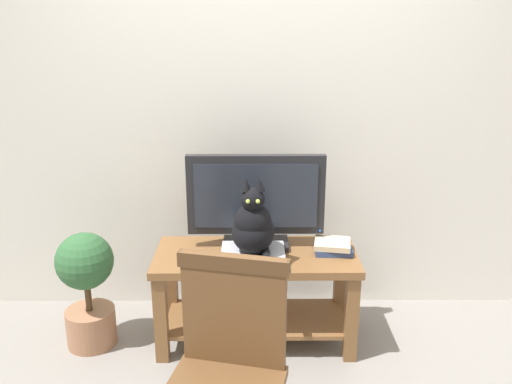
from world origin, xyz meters
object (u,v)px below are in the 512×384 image
object	(u,v)px
tv	(256,200)
book_stack	(333,247)
cat	(253,226)
wooden_chair	(227,364)
media_box	(253,256)
tv_stand	(256,281)
potted_plant	(87,285)

from	to	relation	value
tv	book_stack	bearing A→B (deg)	-11.58
cat	wooden_chair	distance (m)	0.93
tv	wooden_chair	bearing A→B (deg)	-96.05
cat	wooden_chair	world-z (taller)	cat
cat	wooden_chair	xyz separation A→B (m)	(-0.10, -0.89, -0.22)
media_box	cat	world-z (taller)	cat
tv_stand	book_stack	size ratio (longest dim) A/B	5.07
media_box	cat	bearing A→B (deg)	-85.59
tv_stand	book_stack	world-z (taller)	book_stack
wooden_chair	tv	bearing A→B (deg)	83.95
book_stack	wooden_chair	bearing A→B (deg)	-118.17
tv_stand	book_stack	bearing A→B (deg)	1.32
cat	potted_plant	xyz separation A→B (m)	(-0.94, 0.09, -0.39)
wooden_chair	potted_plant	xyz separation A→B (m)	(-0.84, 0.98, -0.18)
book_stack	potted_plant	xyz separation A→B (m)	(-1.39, -0.05, -0.21)
tv	media_box	xyz separation A→B (m)	(-0.02, -0.21, -0.25)
media_box	wooden_chair	xyz separation A→B (m)	(-0.10, -0.91, -0.03)
wooden_chair	cat	bearing A→B (deg)	83.43
book_stack	tv_stand	bearing A→B (deg)	-178.68
media_box	cat	xyz separation A→B (m)	(0.00, -0.02, 0.18)
tv_stand	cat	size ratio (longest dim) A/B	2.68
tv_stand	wooden_chair	distance (m)	1.04
tv_stand	media_box	world-z (taller)	media_box
tv	wooden_chair	world-z (taller)	tv
media_box	tv_stand	bearing A→B (deg)	81.31
tv	potted_plant	distance (m)	1.07
tv_stand	book_stack	xyz separation A→B (m)	(0.43, 0.01, 0.21)
cat	potted_plant	bearing A→B (deg)	174.47
media_box	wooden_chair	size ratio (longest dim) A/B	0.36
tv	media_box	bearing A→B (deg)	-94.64
tv	cat	world-z (taller)	tv
wooden_chair	book_stack	world-z (taller)	wooden_chair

